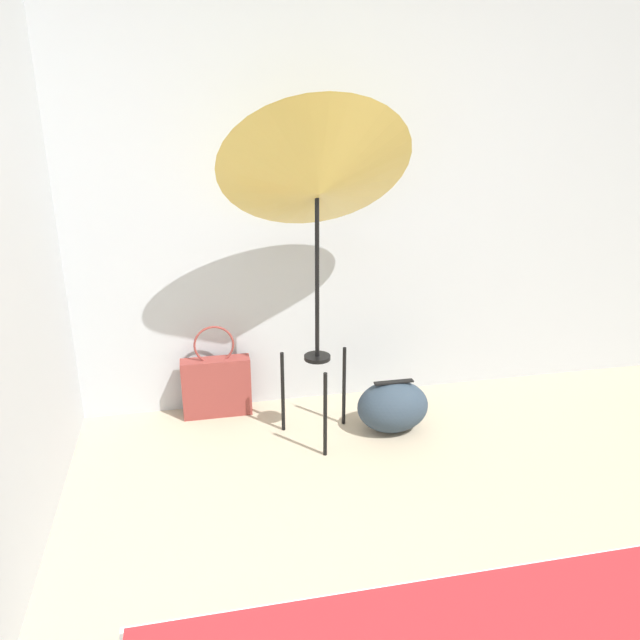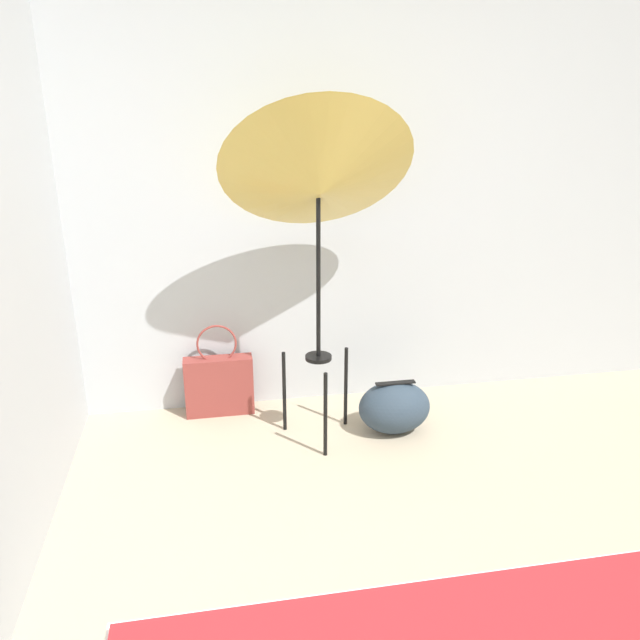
{
  "view_description": "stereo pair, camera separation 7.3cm",
  "coord_description": "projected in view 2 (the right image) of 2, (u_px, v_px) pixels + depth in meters",
  "views": [
    {
      "loc": [
        -0.61,
        -1.25,
        1.74
      ],
      "look_at": [
        -0.05,
        1.42,
        0.75
      ],
      "focal_mm": 35.0,
      "sensor_mm": 36.0,
      "label": 1
    },
    {
      "loc": [
        -0.54,
        -1.26,
        1.74
      ],
      "look_at": [
        -0.05,
        1.42,
        0.75
      ],
      "focal_mm": 35.0,
      "sensor_mm": 36.0,
      "label": 2
    }
  ],
  "objects": [
    {
      "name": "wall_back",
      "position": [
        306.0,
        180.0,
        3.38
      ],
      "size": [
        8.0,
        0.05,
        2.6
      ],
      "color": "#B7BCC1",
      "rests_on": "ground_plane"
    },
    {
      "name": "photo_umbrella",
      "position": [
        318.0,
        182.0,
        2.91
      ],
      "size": [
        0.94,
        0.77,
        1.75
      ],
      "color": "black",
      "rests_on": "ground_plane"
    },
    {
      "name": "tote_bag",
      "position": [
        219.0,
        384.0,
        3.56
      ],
      "size": [
        0.39,
        0.11,
        0.54
      ],
      "color": "brown",
      "rests_on": "ground_plane"
    },
    {
      "name": "duffel_bag",
      "position": [
        394.0,
        407.0,
        3.38
      ],
      "size": [
        0.39,
        0.29,
        0.29
      ],
      "color": "#2D3D4C",
      "rests_on": "ground_plane"
    }
  ]
}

